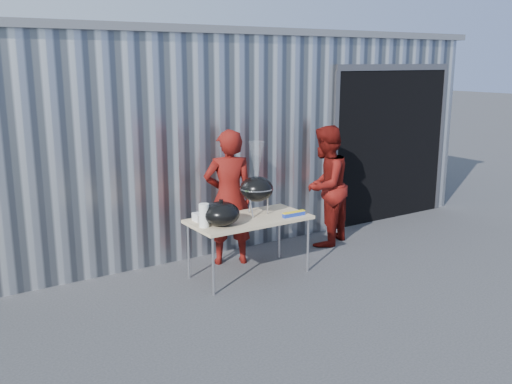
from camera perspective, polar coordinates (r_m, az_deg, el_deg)
ground at (r=6.83m, az=3.70°, el=-9.89°), size 80.00×80.00×0.00m
building at (r=10.76m, az=-7.04°, el=6.96°), size 8.20×6.20×3.10m
folding_table at (r=7.09m, az=-0.70°, el=-2.91°), size 1.50×0.75×0.75m
kettle_grill at (r=7.12m, az=0.05°, el=0.98°), size 0.43×0.43×0.93m
grill_lid at (r=6.74m, az=-3.49°, el=-2.17°), size 0.44×0.44×0.32m
paper_towels at (r=6.69m, az=-5.22°, el=-2.35°), size 0.12×0.12×0.28m
white_tub at (r=6.98m, az=-5.43°, el=-2.47°), size 0.20×0.15×0.10m
foil_box at (r=7.16m, az=3.80°, el=-2.21°), size 0.32×0.05×0.06m
person_cook at (r=7.50m, az=-2.73°, el=-0.54°), size 0.77×0.64×1.80m
person_bystander at (r=8.34m, az=6.92°, el=0.60°), size 1.06×0.97×1.76m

